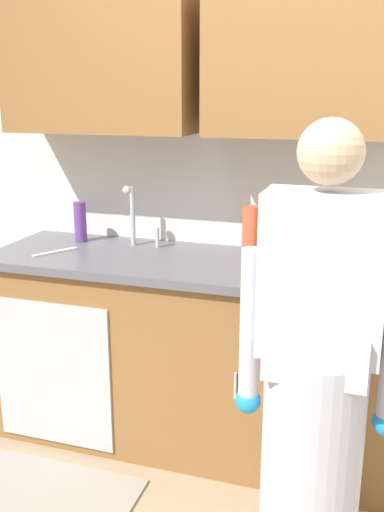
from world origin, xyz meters
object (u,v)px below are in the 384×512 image
Objects in this scene: bottle_water_tall at (251,231)px; bottle_dish_liquid at (315,234)px; knife_on_counter at (55,252)px; sponge at (329,265)px; cup_by_sink at (313,273)px; sink at (129,256)px; person_at_sink at (315,403)px; bottle_soap at (80,222)px.

bottle_dish_liquid reaches higher than bottle_water_tall.
knife_on_counter is 1.29m from sponge.
sink is at bearing 167.51° from cup_by_sink.
person_at_sink is 1.02m from bottle_water_tall.
person_at_sink is 1.59m from bottle_soap.
bottle_dish_liquid is 0.18m from sponge.
knife_on_counter is at bearing 175.25° from cup_by_sink.
bottle_soap is at bearing -153.15° from knife_on_counter.
bottle_soap is 2.23× the size of cup_by_sink.
person_at_sink is 0.94m from bottle_dish_liquid.
person_at_sink reaches higher than knife_on_counter.
bottle_soap is 0.86× the size of knife_on_counter.
bottle_water_tall is 0.30m from bottle_dish_liquid.
person_at_sink reaches higher than bottle_dish_liquid.
sink is 2.02× the size of bottle_dish_liquid.
bottle_soap is 1.87× the size of sponge.
sink reaches higher than bottle_soap.
sink is 0.60m from bottle_water_tall.
bottle_soap is (-0.89, -0.01, -0.01)m from bottle_water_tall.
bottle_dish_liquid reaches higher than knife_on_counter.
bottle_water_tall is at bearing -179.54° from bottle_dish_liquid.
person_at_sink is 17.57× the size of cup_by_sink.
bottle_water_tall reaches higher than bottle_soap.
sink reaches higher than bottle_dish_liquid.
bottle_dish_liquid is 1.24m from knife_on_counter.
sink is 0.38m from bottle_soap.
cup_by_sink is at bearing -12.49° from sink.
cup_by_sink is (-0.08, 0.51, 0.29)m from person_at_sink.
knife_on_counter is (-1.24, 0.10, -0.04)m from cup_by_sink.
sink reaches higher than bottle_water_tall.
cup_by_sink is at bearing 98.54° from person_at_sink.
person_at_sink is 6.75× the size of knife_on_counter.
bottle_dish_liquid reaches higher than sponge.
cup_by_sink is 1.25m from knife_on_counter.
bottle_dish_liquid is at bearing 96.19° from cup_by_sink.
sink is 0.94m from sponge.
person_at_sink is 6.92× the size of bottle_water_tall.
bottle_dish_liquid is 1.03× the size of knife_on_counter.
sponge is (-0.03, 0.74, 0.26)m from person_at_sink.
person_at_sink is at bearing 95.89° from knife_on_counter.
bottle_soap reaches higher than knife_on_counter.
bottle_dish_liquid is at bearing 0.70° from bottle_soap.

